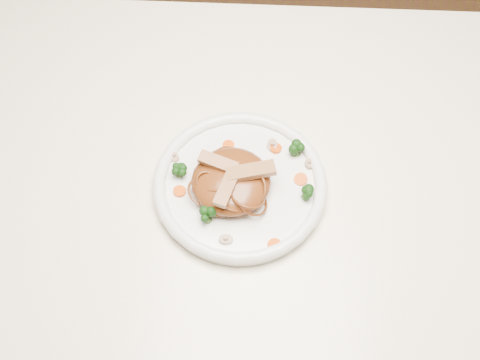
{
  "coord_description": "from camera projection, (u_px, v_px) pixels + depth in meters",
  "views": [
    {
      "loc": [
        -0.02,
        -0.51,
        1.61
      ],
      "look_at": [
        -0.05,
        -0.02,
        0.78
      ],
      "focal_mm": 46.42,
      "sensor_mm": 36.0,
      "label": 1
    }
  ],
  "objects": [
    {
      "name": "chicken_a",
      "position": [
        251.0,
        171.0,
        0.94
      ],
      "size": [
        0.08,
        0.04,
        0.01
      ],
      "primitive_type": "cube",
      "rotation": [
        0.0,
        0.0,
        0.24
      ],
      "color": "#A0704B",
      "rests_on": "noodle_mound"
    },
    {
      "name": "mushroom_1",
      "position": [
        310.0,
        163.0,
        1.0
      ],
      "size": [
        0.02,
        0.02,
        0.01
      ],
      "primitive_type": "cylinder",
      "rotation": [
        0.0,
        0.0,
        1.51
      ],
      "color": "tan",
      "rests_on": "plate"
    },
    {
      "name": "carrot_1",
      "position": [
        180.0,
        191.0,
        0.97
      ],
      "size": [
        0.02,
        0.02,
        0.0
      ],
      "primitive_type": "cylinder",
      "rotation": [
        0.0,
        0.0,
        0.26
      ],
      "color": "#DD5608",
      "rests_on": "plate"
    },
    {
      "name": "broccoli_1",
      "position": [
        179.0,
        170.0,
        0.98
      ],
      "size": [
        0.02,
        0.02,
        0.03
      ],
      "primitive_type": null,
      "rotation": [
        0.0,
        0.0,
        0.01
      ],
      "color": "#13370B",
      "rests_on": "plate"
    },
    {
      "name": "chicken_c",
      "position": [
        227.0,
        188.0,
        0.93
      ],
      "size": [
        0.04,
        0.07,
        0.01
      ],
      "primitive_type": "cube",
      "rotation": [
        0.0,
        0.0,
        4.41
      ],
      "color": "#A0704B",
      "rests_on": "noodle_mound"
    },
    {
      "name": "carrot_2",
      "position": [
        301.0,
        179.0,
        0.99
      ],
      "size": [
        0.02,
        0.02,
        0.0
      ],
      "primitive_type": "cylinder",
      "rotation": [
        0.0,
        0.0,
        -0.15
      ],
      "color": "#DD5608",
      "rests_on": "plate"
    },
    {
      "name": "broccoli_0",
      "position": [
        297.0,
        149.0,
        1.0
      ],
      "size": [
        0.03,
        0.03,
        0.03
      ],
      "primitive_type": null,
      "rotation": [
        0.0,
        0.0,
        -0.1
      ],
      "color": "#13370B",
      "rests_on": "plate"
    },
    {
      "name": "mushroom_2",
      "position": [
        174.0,
        157.0,
        1.01
      ],
      "size": [
        0.03,
        0.03,
        0.01
      ],
      "primitive_type": "cylinder",
      "rotation": [
        0.0,
        0.0,
        -0.86
      ],
      "color": "tan",
      "rests_on": "plate"
    },
    {
      "name": "carrot_0",
      "position": [
        276.0,
        148.0,
        1.02
      ],
      "size": [
        0.03,
        0.03,
        0.0
      ],
      "primitive_type": "cylinder",
      "rotation": [
        0.0,
        0.0,
        -0.34
      ],
      "color": "#DD5608",
      "rests_on": "plate"
    },
    {
      "name": "broccoli_2",
      "position": [
        207.0,
        216.0,
        0.94
      ],
      "size": [
        0.03,
        0.03,
        0.03
      ],
      "primitive_type": null,
      "rotation": [
        0.0,
        0.0,
        0.28
      ],
      "color": "#13370B",
      "rests_on": "plate"
    },
    {
      "name": "plate",
      "position": [
        240.0,
        187.0,
        0.99
      ],
      "size": [
        0.35,
        0.35,
        0.02
      ],
      "primitive_type": "cylinder",
      "rotation": [
        0.0,
        0.0,
        0.36
      ],
      "color": "white",
      "rests_on": "table"
    },
    {
      "name": "noodle_mound",
      "position": [
        231.0,
        181.0,
        0.96
      ],
      "size": [
        0.14,
        0.14,
        0.04
      ],
      "primitive_type": "ellipsoid",
      "rotation": [
        0.0,
        0.0,
        -0.1
      ],
      "color": "brown",
      "rests_on": "plate"
    },
    {
      "name": "mushroom_3",
      "position": [
        272.0,
        145.0,
        1.02
      ],
      "size": [
        0.02,
        0.02,
        0.01
      ],
      "primitive_type": "cylinder",
      "rotation": [
        0.0,
        0.0,
        1.62
      ],
      "color": "tan",
      "rests_on": "plate"
    },
    {
      "name": "table",
      "position": [
        267.0,
        210.0,
        1.09
      ],
      "size": [
        1.2,
        0.8,
        0.75
      ],
      "color": "white",
      "rests_on": "ground"
    },
    {
      "name": "chicken_b",
      "position": [
        218.0,
        162.0,
        0.95
      ],
      "size": [
        0.07,
        0.04,
        0.01
      ],
      "primitive_type": "cube",
      "rotation": [
        0.0,
        0.0,
        2.78
      ],
      "color": "#A0704B",
      "rests_on": "noodle_mound"
    },
    {
      "name": "carrot_4",
      "position": [
        275.0,
        245.0,
        0.93
      ],
      "size": [
        0.02,
        0.02,
        0.0
      ],
      "primitive_type": "cylinder",
      "rotation": [
        0.0,
        0.0,
        0.09
      ],
      "color": "#DD5608",
      "rests_on": "plate"
    },
    {
      "name": "carrot_3",
      "position": [
        228.0,
        145.0,
        1.02
      ],
      "size": [
        0.02,
        0.02,
        0.0
      ],
      "primitive_type": "cylinder",
      "rotation": [
        0.0,
        0.0,
        -0.03
      ],
      "color": "#DD5608",
      "rests_on": "plate"
    },
    {
      "name": "ground",
      "position": [
        258.0,
        325.0,
        1.65
      ],
      "size": [
        4.0,
        4.0,
        0.0
      ],
      "primitive_type": "plane",
      "color": "brown",
      "rests_on": "ground"
    },
    {
      "name": "broccoli_3",
      "position": [
        306.0,
        192.0,
        0.96
      ],
      "size": [
        0.03,
        0.03,
        0.03
      ],
      "primitive_type": null,
      "rotation": [
        0.0,
        0.0,
        -0.02
      ],
      "color": "#13370B",
      "rests_on": "plate"
    },
    {
      "name": "mushroom_0",
      "position": [
        226.0,
        239.0,
        0.93
      ],
      "size": [
        0.02,
        0.02,
        0.01
      ],
      "primitive_type": "cylinder",
      "rotation": [
        0.0,
        0.0,
        0.05
      ],
      "color": "tan",
      "rests_on": "plate"
    }
  ]
}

